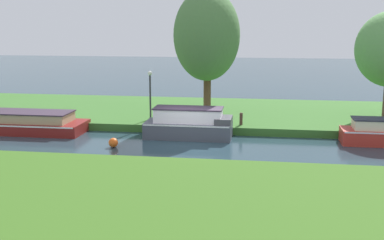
{
  "coord_description": "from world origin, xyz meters",
  "views": [
    {
      "loc": [
        3.63,
        -22.54,
        5.62
      ],
      "look_at": [
        0.04,
        1.2,
        0.9
      ],
      "focal_mm": 46.18,
      "sensor_mm": 36.0,
      "label": 1
    }
  ],
  "objects": [
    {
      "name": "riverbank_far",
      "position": [
        0.0,
        7.0,
        0.2
      ],
      "size": [
        72.0,
        10.0,
        0.4
      ],
      "primitive_type": "cube",
      "color": "#376928",
      "rests_on": "ground_plane"
    },
    {
      "name": "channel_buoy",
      "position": [
        -3.25,
        -1.26,
        0.22
      ],
      "size": [
        0.44,
        0.44,
        0.44
      ],
      "primitive_type": "sphere",
      "color": "#E55919",
      "rests_on": "ground_plane"
    },
    {
      "name": "mooring_post_near",
      "position": [
        -0.8,
        2.8,
        0.66
      ],
      "size": [
        0.15,
        0.15,
        0.52
      ],
      "primitive_type": "cylinder",
      "color": "#513529",
      "rests_on": "riverbank_far"
    },
    {
      "name": "maroon_barge",
      "position": [
        -9.66,
        1.2,
        0.56
      ],
      "size": [
        7.81,
        2.33,
        1.82
      ],
      "color": "maroon",
      "rests_on": "ground_plane"
    },
    {
      "name": "ground_plane",
      "position": [
        0.0,
        0.0,
        0.0
      ],
      "size": [
        120.0,
        120.0,
        0.0
      ],
      "primitive_type": "plane",
      "color": "#243A45"
    },
    {
      "name": "riverbank_near",
      "position": [
        0.0,
        -9.0,
        0.2
      ],
      "size": [
        72.0,
        10.0,
        0.4
      ],
      "primitive_type": "cube",
      "color": "#37621C",
      "rests_on": "ground_plane"
    },
    {
      "name": "slate_cruiser",
      "position": [
        -0.08,
        1.2,
        0.68
      ],
      "size": [
        4.31,
        1.77,
        1.53
      ],
      "color": "#444754",
      "rests_on": "ground_plane"
    },
    {
      "name": "mooring_post_far",
      "position": [
        2.39,
        2.8,
        0.72
      ],
      "size": [
        0.16,
        0.16,
        0.63
      ],
      "primitive_type": "cylinder",
      "color": "#462E26",
      "rests_on": "riverbank_far"
    },
    {
      "name": "lamp_post",
      "position": [
        -2.65,
        3.63,
        2.1
      ],
      "size": [
        0.24,
        0.24,
        2.66
      ],
      "color": "#333338",
      "rests_on": "riverbank_far"
    },
    {
      "name": "willow_tree_left",
      "position": [
        0.26,
        5.34,
        4.94
      ],
      "size": [
        3.72,
        4.67,
        7.11
      ],
      "color": "brown",
      "rests_on": "riverbank_far"
    }
  ]
}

